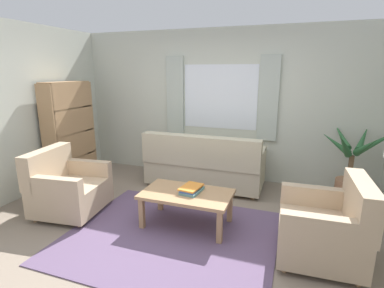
{
  "coord_description": "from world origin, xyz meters",
  "views": [
    {
      "loc": [
        1.28,
        -2.84,
        1.9
      ],
      "look_at": [
        0.02,
        0.7,
        0.96
      ],
      "focal_mm": 27.6,
      "sensor_mm": 36.0,
      "label": 1
    }
  ],
  "objects_px": {
    "armchair_right": "(327,227)",
    "bookshelf": "(72,131)",
    "couch": "(204,166)",
    "coffee_table": "(187,197)",
    "book_stack_on_table": "(191,189)",
    "potted_plant": "(351,169)",
    "armchair_left": "(67,188)"
  },
  "relations": [
    {
      "from": "coffee_table",
      "to": "potted_plant",
      "type": "distance_m",
      "value": 2.47
    },
    {
      "from": "armchair_right",
      "to": "bookshelf",
      "type": "xyz_separation_m",
      "value": [
        -4.01,
        1.0,
        0.53
      ]
    },
    {
      "from": "coffee_table",
      "to": "potted_plant",
      "type": "relative_size",
      "value": 0.93
    },
    {
      "from": "armchair_right",
      "to": "coffee_table",
      "type": "distance_m",
      "value": 1.59
    },
    {
      "from": "armchair_right",
      "to": "armchair_left",
      "type": "bearing_deg",
      "value": -91.38
    },
    {
      "from": "potted_plant",
      "to": "couch",
      "type": "bearing_deg",
      "value": -176.23
    },
    {
      "from": "couch",
      "to": "potted_plant",
      "type": "height_order",
      "value": "potted_plant"
    },
    {
      "from": "book_stack_on_table",
      "to": "potted_plant",
      "type": "relative_size",
      "value": 0.29
    },
    {
      "from": "coffee_table",
      "to": "bookshelf",
      "type": "distance_m",
      "value": 2.62
    },
    {
      "from": "armchair_left",
      "to": "potted_plant",
      "type": "distance_m",
      "value": 4.02
    },
    {
      "from": "armchair_left",
      "to": "book_stack_on_table",
      "type": "height_order",
      "value": "armchair_left"
    },
    {
      "from": "coffee_table",
      "to": "potted_plant",
      "type": "height_order",
      "value": "potted_plant"
    },
    {
      "from": "book_stack_on_table",
      "to": "bookshelf",
      "type": "xyz_separation_m",
      "value": [
        -2.48,
        0.8,
        0.41
      ]
    },
    {
      "from": "armchair_left",
      "to": "armchair_right",
      "type": "relative_size",
      "value": 1.06
    },
    {
      "from": "coffee_table",
      "to": "bookshelf",
      "type": "xyz_separation_m",
      "value": [
        -2.43,
        0.84,
        0.51
      ]
    },
    {
      "from": "coffee_table",
      "to": "book_stack_on_table",
      "type": "height_order",
      "value": "book_stack_on_table"
    },
    {
      "from": "bookshelf",
      "to": "couch",
      "type": "bearing_deg",
      "value": 101.28
    },
    {
      "from": "bookshelf",
      "to": "coffee_table",
      "type": "bearing_deg",
      "value": 70.97
    },
    {
      "from": "couch",
      "to": "book_stack_on_table",
      "type": "height_order",
      "value": "couch"
    },
    {
      "from": "book_stack_on_table",
      "to": "armchair_right",
      "type": "bearing_deg",
      "value": -7.55
    },
    {
      "from": "couch",
      "to": "armchair_right",
      "type": "distance_m",
      "value": 2.28
    },
    {
      "from": "armchair_left",
      "to": "potted_plant",
      "type": "xyz_separation_m",
      "value": [
        3.66,
        1.64,
        0.16
      ]
    },
    {
      "from": "bookshelf",
      "to": "book_stack_on_table",
      "type": "bearing_deg",
      "value": 72.2
    },
    {
      "from": "armchair_right",
      "to": "bookshelf",
      "type": "relative_size",
      "value": 0.51
    },
    {
      "from": "potted_plant",
      "to": "armchair_left",
      "type": "bearing_deg",
      "value": -155.83
    },
    {
      "from": "couch",
      "to": "potted_plant",
      "type": "distance_m",
      "value": 2.19
    },
    {
      "from": "couch",
      "to": "coffee_table",
      "type": "bearing_deg",
      "value": 97.95
    },
    {
      "from": "armchair_right",
      "to": "bookshelf",
      "type": "bearing_deg",
      "value": -106.27
    },
    {
      "from": "armchair_right",
      "to": "coffee_table",
      "type": "xyz_separation_m",
      "value": [
        -1.58,
        0.16,
        0.03
      ]
    },
    {
      "from": "armchair_left",
      "to": "coffee_table",
      "type": "bearing_deg",
      "value": -89.64
    },
    {
      "from": "couch",
      "to": "armchair_left",
      "type": "bearing_deg",
      "value": 45.38
    },
    {
      "from": "armchair_left",
      "to": "bookshelf",
      "type": "relative_size",
      "value": 0.54
    }
  ]
}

